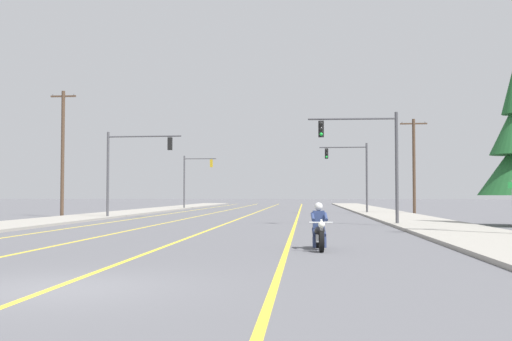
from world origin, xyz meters
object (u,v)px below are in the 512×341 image
at_px(utility_pole_right_far, 414,164).
at_px(traffic_signal_mid_right, 353,168).
at_px(motorcycle_with_rider, 319,231).
at_px(traffic_signal_near_right, 371,151).
at_px(traffic_signal_mid_left, 193,174).
at_px(utility_pole_left_near, 63,151).
at_px(traffic_signal_near_left, 129,160).

bearing_deg(utility_pole_right_far, traffic_signal_mid_right, 168.56).
bearing_deg(motorcycle_with_rider, utility_pole_right_far, 75.25).
bearing_deg(traffic_signal_near_right, utility_pole_right_far, 73.43).
bearing_deg(traffic_signal_near_right, traffic_signal_mid_left, 114.60).
bearing_deg(traffic_signal_near_right, utility_pole_left_near, 153.92).
relative_size(traffic_signal_mid_right, utility_pole_left_near, 0.65).
bearing_deg(traffic_signal_near_left, traffic_signal_near_right, -29.20).
distance_m(traffic_signal_mid_left, utility_pole_right_far, 28.04).
bearing_deg(utility_pole_right_far, traffic_signal_mid_left, 142.62).
relative_size(traffic_signal_near_left, utility_pole_right_far, 0.76).
distance_m(motorcycle_with_rider, utility_pole_left_near, 31.55).
height_order(motorcycle_with_rider, utility_pole_right_far, utility_pole_right_far).
bearing_deg(traffic_signal_mid_right, utility_pole_left_near, -156.86).
relative_size(traffic_signal_near_right, traffic_signal_mid_left, 1.00).
xyz_separation_m(traffic_signal_mid_left, utility_pole_left_near, (-5.16, -25.56, 0.91)).
distance_m(motorcycle_with_rider, utility_pole_right_far, 34.99).
distance_m(traffic_signal_mid_right, utility_pole_left_near, 24.35).
distance_m(motorcycle_with_rider, traffic_signal_near_left, 27.08).
distance_m(traffic_signal_near_left, utility_pole_right_far, 24.09).
distance_m(traffic_signal_near_left, traffic_signal_mid_left, 27.18).
relative_size(traffic_signal_mid_left, utility_pole_left_near, 0.65).
xyz_separation_m(motorcycle_with_rider, traffic_signal_mid_left, (-13.43, 50.68, 3.44)).
xyz_separation_m(traffic_signal_mid_right, utility_pole_left_near, (-22.38, -9.56, 0.88)).
xyz_separation_m(traffic_signal_near_left, traffic_signal_mid_left, (-0.44, 27.18, -0.10)).
relative_size(motorcycle_with_rider, utility_pole_right_far, 0.27).
relative_size(motorcycle_with_rider, traffic_signal_mid_right, 0.35).
distance_m(traffic_signal_near_right, traffic_signal_mid_left, 39.81).
height_order(traffic_signal_near_right, traffic_signal_mid_right, same).
bearing_deg(traffic_signal_mid_right, traffic_signal_near_right, -91.81).
distance_m(traffic_signal_mid_left, utility_pole_left_near, 26.09).
height_order(traffic_signal_mid_right, utility_pole_right_far, utility_pole_right_far).
bearing_deg(utility_pole_left_near, traffic_signal_near_left, -16.11).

